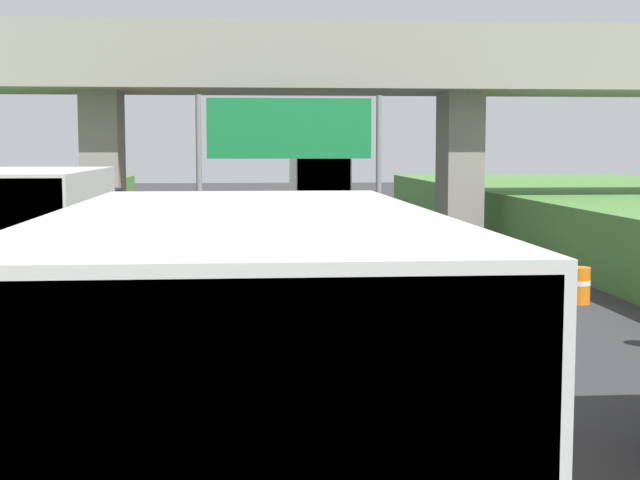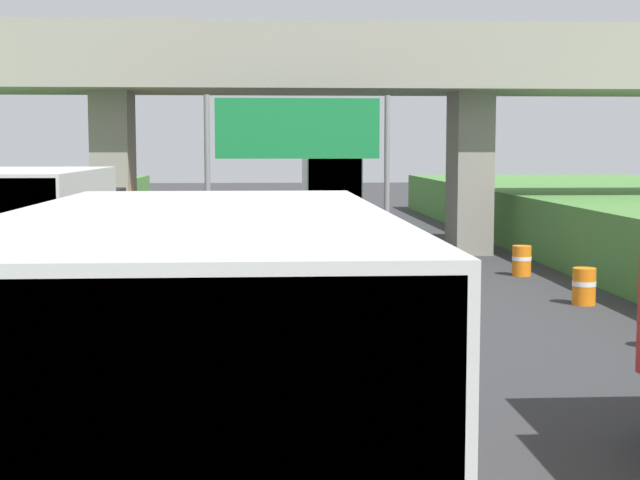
{
  "view_description": "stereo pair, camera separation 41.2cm",
  "coord_description": "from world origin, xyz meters",
  "px_view_note": "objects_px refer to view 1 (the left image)",
  "views": [
    {
      "loc": [
        -1.55,
        0.19,
        3.83
      ],
      "look_at": [
        0.0,
        18.53,
        2.0
      ],
      "focal_mm": 52.85,
      "sensor_mm": 36.0,
      "label": 1
    },
    {
      "loc": [
        -1.14,
        0.16,
        3.83
      ],
      "look_at": [
        0.0,
        18.53,
        2.0
      ],
      "focal_mm": 52.85,
      "sensor_mm": 36.0,
      "label": 2
    }
  ],
  "objects_px": {
    "truck_green": "(317,189)",
    "construction_barrel_3": "(578,285)",
    "truck_yellow": "(245,412)",
    "car_orange": "(136,232)",
    "truck_black": "(37,254)",
    "car_white": "(367,261)",
    "overhead_highway_sign": "(289,140)",
    "construction_barrel_4": "(514,260)"
  },
  "relations": [
    {
      "from": "car_orange",
      "to": "car_white",
      "type": "bearing_deg",
      "value": -51.94
    },
    {
      "from": "truck_green",
      "to": "construction_barrel_3",
      "type": "bearing_deg",
      "value": -76.6
    },
    {
      "from": "overhead_highway_sign",
      "to": "construction_barrel_4",
      "type": "distance_m",
      "value": 7.89
    },
    {
      "from": "car_orange",
      "to": "truck_green",
      "type": "bearing_deg",
      "value": 52.01
    },
    {
      "from": "truck_black",
      "to": "car_white",
      "type": "relative_size",
      "value": 1.78
    },
    {
      "from": "truck_green",
      "to": "construction_barrel_3",
      "type": "height_order",
      "value": "truck_green"
    },
    {
      "from": "car_orange",
      "to": "truck_black",
      "type": "bearing_deg",
      "value": -89.83
    },
    {
      "from": "car_orange",
      "to": "construction_barrel_3",
      "type": "relative_size",
      "value": 4.56
    },
    {
      "from": "overhead_highway_sign",
      "to": "truck_black",
      "type": "height_order",
      "value": "overhead_highway_sign"
    },
    {
      "from": "truck_green",
      "to": "car_white",
      "type": "height_order",
      "value": "truck_green"
    },
    {
      "from": "overhead_highway_sign",
      "to": "construction_barrel_4",
      "type": "relative_size",
      "value": 6.53
    },
    {
      "from": "overhead_highway_sign",
      "to": "truck_black",
      "type": "relative_size",
      "value": 0.81
    },
    {
      "from": "overhead_highway_sign",
      "to": "construction_barrel_3",
      "type": "xyz_separation_m",
      "value": [
        6.66,
        -7.7,
        -3.57
      ]
    },
    {
      "from": "overhead_highway_sign",
      "to": "construction_barrel_4",
      "type": "height_order",
      "value": "overhead_highway_sign"
    },
    {
      "from": "truck_yellow",
      "to": "truck_green",
      "type": "distance_m",
      "value": 35.74
    },
    {
      "from": "truck_yellow",
      "to": "truck_green",
      "type": "height_order",
      "value": "same"
    },
    {
      "from": "truck_black",
      "to": "truck_green",
      "type": "height_order",
      "value": "same"
    },
    {
      "from": "truck_yellow",
      "to": "truck_black",
      "type": "distance_m",
      "value": 10.99
    },
    {
      "from": "truck_black",
      "to": "car_white",
      "type": "xyz_separation_m",
      "value": [
        6.89,
        7.26,
        -1.08
      ]
    },
    {
      "from": "truck_green",
      "to": "construction_barrel_4",
      "type": "bearing_deg",
      "value": -72.56
    },
    {
      "from": "overhead_highway_sign",
      "to": "truck_green",
      "type": "height_order",
      "value": "overhead_highway_sign"
    },
    {
      "from": "overhead_highway_sign",
      "to": "car_orange",
      "type": "height_order",
      "value": "overhead_highway_sign"
    },
    {
      "from": "truck_yellow",
      "to": "car_orange",
      "type": "bearing_deg",
      "value": 97.91
    },
    {
      "from": "overhead_highway_sign",
      "to": "construction_barrel_3",
      "type": "relative_size",
      "value": 6.53
    },
    {
      "from": "truck_black",
      "to": "car_white",
      "type": "height_order",
      "value": "truck_black"
    },
    {
      "from": "truck_yellow",
      "to": "car_orange",
      "type": "relative_size",
      "value": 1.78
    },
    {
      "from": "truck_yellow",
      "to": "truck_black",
      "type": "relative_size",
      "value": 1.0
    },
    {
      "from": "truck_yellow",
      "to": "truck_green",
      "type": "bearing_deg",
      "value": 84.52
    },
    {
      "from": "overhead_highway_sign",
      "to": "truck_yellow",
      "type": "relative_size",
      "value": 0.81
    },
    {
      "from": "overhead_highway_sign",
      "to": "construction_barrel_3",
      "type": "distance_m",
      "value": 10.79
    },
    {
      "from": "truck_black",
      "to": "car_orange",
      "type": "relative_size",
      "value": 1.78
    },
    {
      "from": "truck_yellow",
      "to": "construction_barrel_3",
      "type": "xyz_separation_m",
      "value": [
        8.19,
        15.53,
        -1.47
      ]
    },
    {
      "from": "truck_black",
      "to": "truck_green",
      "type": "distance_m",
      "value": 26.17
    },
    {
      "from": "construction_barrel_4",
      "to": "truck_green",
      "type": "bearing_deg",
      "value": 107.44
    },
    {
      "from": "truck_green",
      "to": "car_white",
      "type": "bearing_deg",
      "value": -90.51
    },
    {
      "from": "truck_yellow",
      "to": "construction_barrel_3",
      "type": "distance_m",
      "value": 17.62
    },
    {
      "from": "car_white",
      "to": "overhead_highway_sign",
      "type": "bearing_deg",
      "value": 107.12
    },
    {
      "from": "truck_black",
      "to": "overhead_highway_sign",
      "type": "bearing_deg",
      "value": 68.12
    },
    {
      "from": "truck_yellow",
      "to": "car_orange",
      "type": "distance_m",
      "value": 26.77
    },
    {
      "from": "car_white",
      "to": "construction_barrel_3",
      "type": "distance_m",
      "value": 5.38
    },
    {
      "from": "construction_barrel_4",
      "to": "construction_barrel_3",
      "type": "bearing_deg",
      "value": -88.9
    },
    {
      "from": "construction_barrel_4",
      "to": "overhead_highway_sign",
      "type": "bearing_deg",
      "value": 158.8
    }
  ]
}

